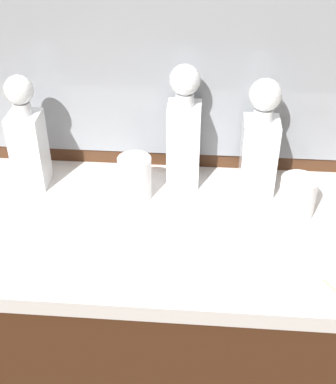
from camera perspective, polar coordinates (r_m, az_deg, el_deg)
The scene contains 7 objects.
dresser at distance 1.53m, azimuth 0.00°, elevation -16.93°, with size 1.38×0.52×0.93m.
dresser_mirror at distance 1.24m, azimuth 0.93°, elevation 16.66°, with size 1.02×0.03×0.69m.
crystal_decanter_far_left at distance 1.26m, azimuth 1.72°, elevation 5.89°, with size 0.08×0.08×0.30m.
crystal_decanter_left at distance 1.30m, azimuth -14.85°, elevation 5.10°, with size 0.07×0.07×0.28m.
crystal_decanter_front at distance 1.25m, azimuth 9.81°, elevation 4.67°, with size 0.08×0.08×0.29m.
crystal_tumbler_rear at distance 1.25m, azimuth -3.57°, elevation 1.42°, with size 0.08×0.08×0.10m.
crystal_tumbler_left at distance 1.23m, azimuth 13.71°, elevation -0.65°, with size 0.08×0.08×0.09m.
Camera 1 is at (0.07, -0.93, 1.67)m, focal length 49.52 mm.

